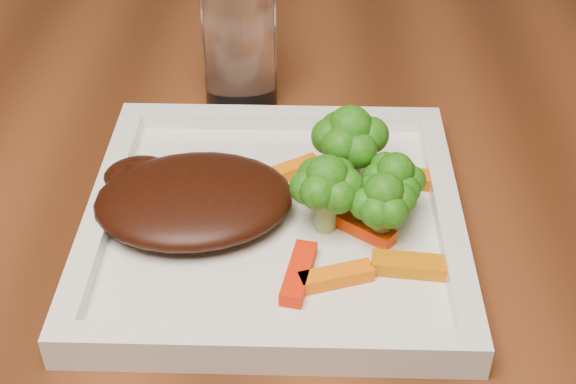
{
  "coord_description": "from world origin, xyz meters",
  "views": [
    {
      "loc": [
        0.18,
        -0.63,
        1.14
      ],
      "look_at": [
        0.16,
        -0.18,
        0.79
      ],
      "focal_mm": 50.0,
      "sensor_mm": 36.0,
      "label": 1
    }
  ],
  "objects_px": {
    "plate": "(274,225)",
    "steak": "(194,199)",
    "dining_table": "(9,348)",
    "drinking_glass": "(240,43)"
  },
  "relations": [
    {
      "from": "plate",
      "to": "drinking_glass",
      "type": "relative_size",
      "value": 2.25
    },
    {
      "from": "plate",
      "to": "steak",
      "type": "distance_m",
      "value": 0.06
    },
    {
      "from": "dining_table",
      "to": "steak",
      "type": "xyz_separation_m",
      "value": [
        0.28,
        -0.2,
        0.4
      ]
    },
    {
      "from": "dining_table",
      "to": "plate",
      "type": "xyz_separation_m",
      "value": [
        0.34,
        -0.2,
        0.38
      ]
    },
    {
      "from": "plate",
      "to": "steak",
      "type": "relative_size",
      "value": 1.86
    },
    {
      "from": "plate",
      "to": "drinking_glass",
      "type": "xyz_separation_m",
      "value": [
        -0.04,
        0.18,
        0.05
      ]
    },
    {
      "from": "steak",
      "to": "drinking_glass",
      "type": "height_order",
      "value": "drinking_glass"
    },
    {
      "from": "dining_table",
      "to": "steak",
      "type": "relative_size",
      "value": 11.05
    },
    {
      "from": "dining_table",
      "to": "steak",
      "type": "bearing_deg",
      "value": -35.42
    },
    {
      "from": "steak",
      "to": "drinking_glass",
      "type": "bearing_deg",
      "value": 83.46
    }
  ]
}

